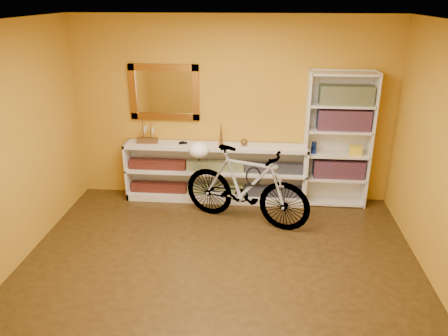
# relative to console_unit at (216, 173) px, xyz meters

# --- Properties ---
(floor) EXTENTS (4.50, 4.00, 0.01)m
(floor) POSITION_rel_console_unit_xyz_m (0.22, -1.81, -0.43)
(floor) COLOR black
(floor) RESTS_ON ground
(ceiling) EXTENTS (4.50, 4.00, 0.01)m
(ceiling) POSITION_rel_console_unit_xyz_m (0.22, -1.81, 2.18)
(ceiling) COLOR silver
(ceiling) RESTS_ON ground
(back_wall) EXTENTS (4.50, 0.01, 2.60)m
(back_wall) POSITION_rel_console_unit_xyz_m (0.22, 0.19, 0.88)
(back_wall) COLOR #B7821B
(back_wall) RESTS_ON ground
(gilt_mirror) EXTENTS (0.98, 0.06, 0.78)m
(gilt_mirror) POSITION_rel_console_unit_xyz_m (-0.73, 0.15, 1.12)
(gilt_mirror) COLOR #8E5819
(gilt_mirror) RESTS_ON back_wall
(wall_socket) EXTENTS (0.09, 0.02, 0.09)m
(wall_socket) POSITION_rel_console_unit_xyz_m (1.12, 0.17, -0.17)
(wall_socket) COLOR silver
(wall_socket) RESTS_ON back_wall
(console_unit) EXTENTS (2.60, 0.35, 0.85)m
(console_unit) POSITION_rel_console_unit_xyz_m (0.00, 0.00, 0.00)
(console_unit) COLOR silver
(console_unit) RESTS_ON floor
(cd_row_lower) EXTENTS (2.50, 0.13, 0.14)m
(cd_row_lower) POSITION_rel_console_unit_xyz_m (0.00, -0.02, -0.26)
(cd_row_lower) COLOR black
(cd_row_lower) RESTS_ON console_unit
(cd_row_upper) EXTENTS (2.50, 0.13, 0.14)m
(cd_row_upper) POSITION_rel_console_unit_xyz_m (0.00, -0.02, 0.11)
(cd_row_upper) COLOR navy
(cd_row_upper) RESTS_ON console_unit
(model_ship) EXTENTS (0.29, 0.12, 0.34)m
(model_ship) POSITION_rel_console_unit_xyz_m (-0.97, 0.00, 0.60)
(model_ship) COLOR #452B13
(model_ship) RESTS_ON console_unit
(toy_car) EXTENTS (0.00, 0.00, 0.00)m
(toy_car) POSITION_rel_console_unit_xyz_m (-0.46, 0.00, 0.43)
(toy_car) COLOR black
(toy_car) RESTS_ON console_unit
(bronze_ornament) EXTENTS (0.06, 0.06, 0.35)m
(bronze_ornament) POSITION_rel_console_unit_xyz_m (0.08, 0.00, 0.60)
(bronze_ornament) COLOR brown
(bronze_ornament) RESTS_ON console_unit
(decorative_orb) EXTENTS (0.10, 0.10, 0.10)m
(decorative_orb) POSITION_rel_console_unit_xyz_m (0.41, 0.00, 0.47)
(decorative_orb) COLOR brown
(decorative_orb) RESTS_ON console_unit
(bookcase) EXTENTS (0.90, 0.30, 1.90)m
(bookcase) POSITION_rel_console_unit_xyz_m (1.69, 0.03, 0.52)
(bookcase) COLOR silver
(bookcase) RESTS_ON floor
(book_row_a) EXTENTS (0.70, 0.22, 0.26)m
(book_row_a) POSITION_rel_console_unit_xyz_m (1.74, 0.03, 0.12)
(book_row_a) COLOR maroon
(book_row_a) RESTS_ON bookcase
(book_row_b) EXTENTS (0.70, 0.22, 0.28)m
(book_row_b) POSITION_rel_console_unit_xyz_m (1.74, 0.03, 0.83)
(book_row_b) COLOR maroon
(book_row_b) RESTS_ON bookcase
(book_row_c) EXTENTS (0.70, 0.22, 0.25)m
(book_row_c) POSITION_rel_console_unit_xyz_m (1.74, 0.03, 1.16)
(book_row_c) COLOR #1C5363
(book_row_c) RESTS_ON bookcase
(travel_mug) EXTENTS (0.07, 0.07, 0.17)m
(travel_mug) POSITION_rel_console_unit_xyz_m (1.38, 0.01, 0.42)
(travel_mug) COLOR navy
(travel_mug) RESTS_ON bookcase
(red_tin) EXTENTS (0.15, 0.15, 0.19)m
(red_tin) POSITION_rel_console_unit_xyz_m (1.49, 0.06, 1.13)
(red_tin) COLOR maroon
(red_tin) RESTS_ON bookcase
(yellow_bag) EXTENTS (0.17, 0.12, 0.13)m
(yellow_bag) POSITION_rel_console_unit_xyz_m (1.94, -0.01, 0.40)
(yellow_bag) COLOR yellow
(yellow_bag) RESTS_ON bookcase
(bicycle) EXTENTS (1.02, 1.82, 1.04)m
(bicycle) POSITION_rel_console_unit_xyz_m (0.46, -0.65, 0.09)
(bicycle) COLOR silver
(bicycle) RESTS_ON floor
(helmet) EXTENTS (0.27, 0.26, 0.20)m
(helmet) POSITION_rel_console_unit_xyz_m (-0.17, -0.42, 0.49)
(helmet) COLOR white
(helmet) RESTS_ON bicycle
(u_lock) EXTENTS (0.20, 0.02, 0.20)m
(u_lock) POSITION_rel_console_unit_xyz_m (0.56, -0.68, 0.25)
(u_lock) COLOR black
(u_lock) RESTS_ON bicycle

